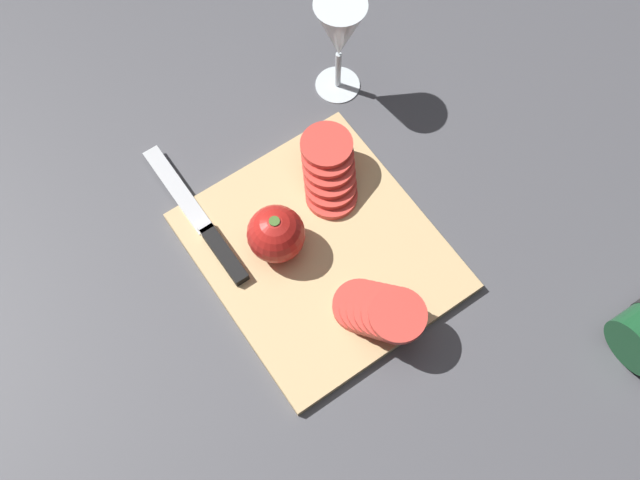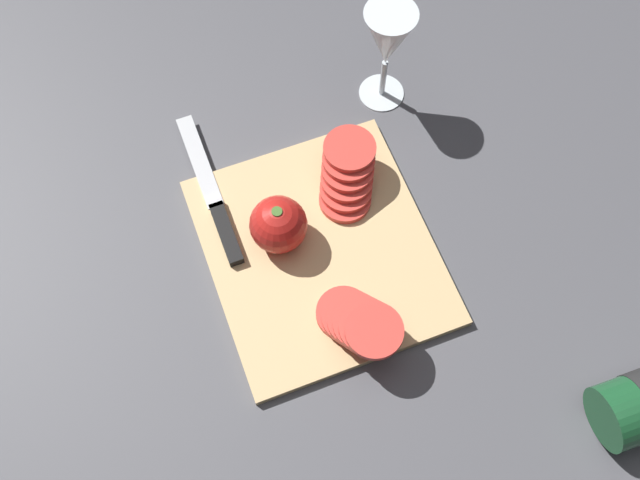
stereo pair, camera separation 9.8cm
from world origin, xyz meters
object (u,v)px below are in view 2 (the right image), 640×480
object	(u,v)px
whole_tomato	(278,225)
tomato_slice_stack_far	(347,174)
wine_glass	(388,42)
knife	(220,216)
tomato_slice_stack_near	(359,322)

from	to	relation	value
whole_tomato	tomato_slice_stack_far	world-z (taller)	whole_tomato
wine_glass	whole_tomato	distance (m)	0.29
wine_glass	tomato_slice_stack_far	world-z (taller)	wine_glass
wine_glass	knife	bearing A→B (deg)	112.38
wine_glass	tomato_slice_stack_far	size ratio (longest dim) A/B	1.47
whole_tomato	knife	bearing A→B (deg)	49.59
knife	whole_tomato	bearing A→B (deg)	-130.72
knife	tomato_slice_stack_near	bearing A→B (deg)	-151.79
whole_tomato	wine_glass	bearing A→B (deg)	-51.78
knife	tomato_slice_stack_near	world-z (taller)	tomato_slice_stack_near
tomato_slice_stack_near	tomato_slice_stack_far	world-z (taller)	same
wine_glass	knife	xyz separation A→B (m)	(-0.12, 0.29, -0.10)
wine_glass	tomato_slice_stack_far	xyz separation A→B (m)	(-0.13, 0.11, -0.08)
whole_tomato	knife	xyz separation A→B (m)	(0.06, 0.07, -0.03)
knife	tomato_slice_stack_near	xyz separation A→B (m)	(-0.21, -0.12, 0.02)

